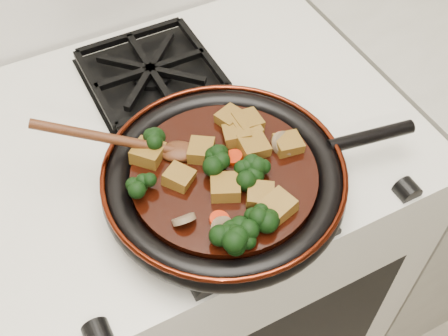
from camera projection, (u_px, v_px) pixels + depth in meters
name	position (u px, v px, depth m)	size (l,w,h in m)	color
stove	(195.00, 260.00, 1.30)	(0.76, 0.60, 0.90)	silver
burner_grate_front	(221.00, 182.00, 0.86)	(0.23, 0.23, 0.03)	black
burner_grate_back	(151.00, 73.00, 1.02)	(0.23, 0.23, 0.03)	black
skillet	(225.00, 179.00, 0.83)	(0.49, 0.36, 0.05)	black
braising_sauce	(224.00, 177.00, 0.83)	(0.27, 0.27, 0.02)	black
tofu_cube_0	(225.00, 187.00, 0.79)	(0.04, 0.04, 0.02)	brown
tofu_cube_1	(278.00, 207.00, 0.77)	(0.04, 0.04, 0.02)	brown
tofu_cube_2	(253.00, 147.00, 0.84)	(0.04, 0.04, 0.02)	brown
tofu_cube_3	(237.00, 135.00, 0.85)	(0.04, 0.04, 0.02)	brown
tofu_cube_4	(230.00, 118.00, 0.87)	(0.04, 0.03, 0.02)	brown
tofu_cube_5	(201.00, 151.00, 0.83)	(0.04, 0.04, 0.02)	brown
tofu_cube_6	(179.00, 178.00, 0.80)	(0.04, 0.04, 0.02)	brown
tofu_cube_7	(148.00, 153.00, 0.83)	(0.04, 0.04, 0.02)	brown
tofu_cube_8	(288.00, 144.00, 0.84)	(0.04, 0.04, 0.02)	brown
tofu_cube_9	(247.00, 123.00, 0.87)	(0.04, 0.04, 0.02)	brown
tofu_cube_10	(260.00, 195.00, 0.78)	(0.04, 0.04, 0.02)	brown
tofu_cube_11	(247.00, 130.00, 0.86)	(0.04, 0.04, 0.02)	brown
broccoli_floret_0	(240.00, 237.00, 0.74)	(0.06, 0.06, 0.05)	black
broccoli_floret_1	(265.00, 221.00, 0.75)	(0.06, 0.06, 0.05)	black
broccoli_floret_2	(143.00, 185.00, 0.79)	(0.05, 0.05, 0.05)	black
broccoli_floret_3	(153.00, 143.00, 0.84)	(0.06, 0.06, 0.05)	black
broccoli_floret_4	(231.00, 237.00, 0.74)	(0.06, 0.06, 0.05)	black
broccoli_floret_5	(257.00, 171.00, 0.80)	(0.06, 0.06, 0.05)	black
broccoli_floret_6	(236.00, 237.00, 0.74)	(0.06, 0.06, 0.05)	black
broccoli_floret_7	(217.00, 160.00, 0.82)	(0.06, 0.06, 0.06)	black
broccoli_floret_8	(243.00, 179.00, 0.80)	(0.06, 0.06, 0.05)	black
carrot_coin_0	(219.00, 220.00, 0.76)	(0.03, 0.03, 0.01)	#B62205
carrot_coin_1	(282.00, 141.00, 0.85)	(0.03, 0.03, 0.01)	#B62205
carrot_coin_2	(248.00, 138.00, 0.85)	(0.03, 0.03, 0.01)	#B62205
carrot_coin_3	(234.00, 157.00, 0.83)	(0.03, 0.03, 0.01)	#B62205
mushroom_slice_0	(282.00, 143.00, 0.84)	(0.04, 0.04, 0.01)	#7E6749
mushroom_slice_1	(223.00, 229.00, 0.75)	(0.04, 0.04, 0.01)	#7E6749
mushroom_slice_2	(285.00, 147.00, 0.84)	(0.03, 0.03, 0.01)	#7E6749
mushroom_slice_3	(184.00, 219.00, 0.76)	(0.03, 0.03, 0.01)	#7E6749
wooden_spoon	(139.00, 144.00, 0.82)	(0.14, 0.09, 0.21)	#48220F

